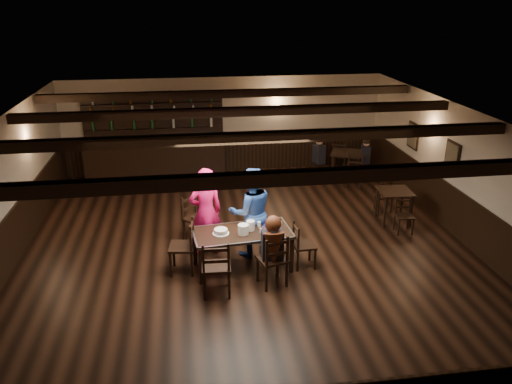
{
  "coord_description": "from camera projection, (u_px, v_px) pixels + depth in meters",
  "views": [
    {
      "loc": [
        -1.12,
        -8.91,
        4.78
      ],
      "look_at": [
        0.21,
        0.2,
        1.15
      ],
      "focal_mm": 35.0,
      "sensor_mm": 36.0,
      "label": 1
    }
  ],
  "objects": [
    {
      "name": "ground",
      "position": [
        247.0,
        249.0,
        10.11
      ],
      "size": [
        10.0,
        10.0,
        0.0
      ],
      "primitive_type": "plane",
      "color": "black",
      "rests_on": "ground"
    },
    {
      "name": "room_shell",
      "position": [
        247.0,
        167.0,
        9.5
      ],
      "size": [
        9.02,
        10.02,
        2.71
      ],
      "color": "beige",
      "rests_on": "ground"
    },
    {
      "name": "dining_table",
      "position": [
        242.0,
        235.0,
        9.17
      ],
      "size": [
        1.87,
        1.07,
        0.75
      ],
      "color": "black",
      "rests_on": "ground"
    },
    {
      "name": "chair_near_left",
      "position": [
        216.0,
        265.0,
        8.31
      ],
      "size": [
        0.51,
        0.49,
        1.03
      ],
      "color": "black",
      "rests_on": "ground"
    },
    {
      "name": "chair_near_right",
      "position": [
        274.0,
        257.0,
        8.6
      ],
      "size": [
        0.56,
        0.55,
        0.99
      ],
      "color": "black",
      "rests_on": "ground"
    },
    {
      "name": "chair_end_left",
      "position": [
        187.0,
        242.0,
        9.08
      ],
      "size": [
        0.51,
        0.53,
        1.02
      ],
      "color": "black",
      "rests_on": "ground"
    },
    {
      "name": "chair_end_right",
      "position": [
        300.0,
        242.0,
        9.27
      ],
      "size": [
        0.41,
        0.43,
        0.88
      ],
      "color": "black",
      "rests_on": "ground"
    },
    {
      "name": "chair_far_pushed",
      "position": [
        193.0,
        214.0,
        10.34
      ],
      "size": [
        0.63,
        0.63,
        0.97
      ],
      "color": "black",
      "rests_on": "ground"
    },
    {
      "name": "woman_pink",
      "position": [
        206.0,
        212.0,
        9.63
      ],
      "size": [
        0.73,
        0.56,
        1.78
      ],
      "primitive_type": "imported",
      "rotation": [
        0.0,
        0.0,
        3.36
      ],
      "color": "#EA115A",
      "rests_on": "ground"
    },
    {
      "name": "man_blue",
      "position": [
        251.0,
        212.0,
        9.6
      ],
      "size": [
        0.94,
        0.77,
        1.8
      ],
      "primitive_type": "imported",
      "rotation": [
        0.0,
        0.0,
        3.25
      ],
      "color": "navy",
      "rests_on": "ground"
    },
    {
      "name": "seated_person",
      "position": [
        273.0,
        241.0,
        8.54
      ],
      "size": [
        0.37,
        0.56,
        0.9
      ],
      "color": "black",
      "rests_on": "ground"
    },
    {
      "name": "cake",
      "position": [
        221.0,
        232.0,
        9.04
      ],
      "size": [
        0.3,
        0.3,
        0.1
      ],
      "color": "white",
      "rests_on": "dining_table"
    },
    {
      "name": "plate_stack_a",
      "position": [
        243.0,
        229.0,
        9.02
      ],
      "size": [
        0.2,
        0.2,
        0.18
      ],
      "primitive_type": "cylinder",
      "color": "white",
      "rests_on": "dining_table"
    },
    {
      "name": "plate_stack_b",
      "position": [
        250.0,
        225.0,
        9.17
      ],
      "size": [
        0.15,
        0.15,
        0.18
      ],
      "primitive_type": "cylinder",
      "color": "white",
      "rests_on": "dining_table"
    },
    {
      "name": "tea_light",
      "position": [
        247.0,
        228.0,
        9.24
      ],
      "size": [
        0.05,
        0.05,
        0.06
      ],
      "color": "#A5A8AD",
      "rests_on": "dining_table"
    },
    {
      "name": "salt_shaker",
      "position": [
        261.0,
        230.0,
        9.08
      ],
      "size": [
        0.04,
        0.04,
        0.09
      ],
      "primitive_type": "cylinder",
      "color": "silver",
      "rests_on": "dining_table"
    },
    {
      "name": "pepper_shaker",
      "position": [
        263.0,
        229.0,
        9.13
      ],
      "size": [
        0.04,
        0.04,
        0.09
      ],
      "primitive_type": "cylinder",
      "color": "#A5A8AD",
      "rests_on": "dining_table"
    },
    {
      "name": "drink_glass",
      "position": [
        259.0,
        224.0,
        9.31
      ],
      "size": [
        0.07,
        0.07,
        0.1
      ],
      "primitive_type": "cylinder",
      "color": "silver",
      "rests_on": "dining_table"
    },
    {
      "name": "menu_red",
      "position": [
        270.0,
        230.0,
        9.18
      ],
      "size": [
        0.3,
        0.21,
        0.0
      ],
      "primitive_type": "cube",
      "rotation": [
        0.0,
        0.0,
        0.05
      ],
      "color": "maroon",
      "rests_on": "dining_table"
    },
    {
      "name": "menu_blue",
      "position": [
        272.0,
        225.0,
        9.38
      ],
      "size": [
        0.37,
        0.28,
        0.0
      ],
      "primitive_type": "cube",
      "rotation": [
        0.0,
        0.0,
        -0.17
      ],
      "color": "navy",
      "rests_on": "dining_table"
    },
    {
      "name": "bar_counter",
      "position": [
        156.0,
        152.0,
        13.92
      ],
      "size": [
        4.02,
        0.7,
        2.2
      ],
      "color": "black",
      "rests_on": "ground"
    },
    {
      "name": "back_table_a",
      "position": [
        395.0,
        195.0,
        11.11
      ],
      "size": [
        0.76,
        0.76,
        0.75
      ],
      "color": "black",
      "rests_on": "ground"
    },
    {
      "name": "back_table_b",
      "position": [
        347.0,
        156.0,
        13.81
      ],
      "size": [
        1.1,
        1.1,
        0.75
      ],
      "color": "black",
      "rests_on": "ground"
    },
    {
      "name": "bg_patron_left",
      "position": [
        319.0,
        150.0,
        13.67
      ],
      "size": [
        0.31,
        0.41,
        0.74
      ],
      "color": "black",
      "rests_on": "ground"
    },
    {
      "name": "bg_patron_right",
      "position": [
        366.0,
        151.0,
        13.71
      ],
      "size": [
        0.25,
        0.36,
        0.68
      ],
      "color": "black",
      "rests_on": "ground"
    }
  ]
}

